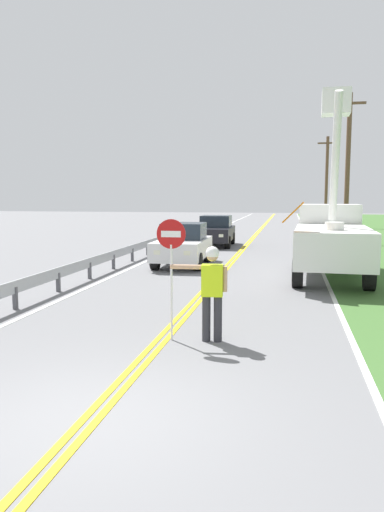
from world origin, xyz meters
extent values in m
plane|color=slate|center=(0.00, 0.00, 0.00)|extent=(160.00, 160.00, 0.00)
cube|color=yellow|center=(-0.09, 20.00, 0.01)|extent=(0.11, 110.00, 0.01)
cube|color=yellow|center=(0.09, 20.00, 0.01)|extent=(0.11, 110.00, 0.01)
cube|color=silver|center=(3.60, 20.00, 0.01)|extent=(0.12, 110.00, 0.01)
cube|color=silver|center=(-3.60, 20.00, 0.01)|extent=(0.12, 110.00, 0.01)
cylinder|color=#2D2D33|center=(1.07, 3.56, 0.44)|extent=(0.16, 0.16, 0.88)
cylinder|color=#2D2D33|center=(0.85, 3.54, 0.44)|extent=(0.16, 0.16, 0.88)
cube|color=#C6EA19|center=(0.96, 3.55, 1.18)|extent=(0.42, 0.27, 0.60)
cylinder|color=tan|center=(0.46, 3.51, 1.43)|extent=(0.61, 0.14, 0.09)
cylinder|color=tan|center=(1.20, 3.57, 1.21)|extent=(0.09, 0.09, 0.48)
sphere|color=tan|center=(0.96, 3.55, 1.65)|extent=(0.22, 0.22, 0.22)
sphere|color=white|center=(0.96, 3.55, 1.70)|extent=(0.25, 0.25, 0.25)
cylinder|color=silver|center=(0.18, 3.48, 0.92)|extent=(0.04, 0.04, 1.85)
cylinder|color=#B71414|center=(0.18, 3.48, 2.05)|extent=(0.56, 0.03, 0.56)
cube|color=white|center=(0.18, 3.47, 2.05)|extent=(0.38, 0.01, 0.12)
cube|color=white|center=(3.73, 10.57, 1.21)|extent=(2.49, 4.69, 1.10)
cube|color=white|center=(3.87, 14.01, 1.46)|extent=(2.29, 2.19, 2.00)
cube|color=#1E2833|center=(3.91, 15.04, 1.76)|extent=(1.98, 0.14, 0.90)
cylinder|color=silver|center=(3.69, 9.65, 1.88)|extent=(0.56, 0.56, 0.24)
cylinder|color=silver|center=(3.72, 10.56, 3.90)|extent=(0.33, 2.05, 3.89)
cube|color=white|center=(3.76, 11.47, 5.79)|extent=(0.94, 0.94, 0.80)
cube|color=orange|center=(2.47, 8.82, 2.31)|extent=(0.63, 0.82, 0.59)
cylinder|color=black|center=(2.83, 13.86, 0.46)|extent=(0.36, 0.93, 0.92)
cylinder|color=black|center=(4.89, 13.77, 0.46)|extent=(0.36, 0.93, 0.92)
cylinder|color=black|center=(2.65, 9.57, 0.46)|extent=(0.36, 0.93, 0.92)
cylinder|color=black|center=(4.71, 9.49, 0.46)|extent=(0.36, 0.93, 0.92)
cube|color=silver|center=(-1.80, 13.54, 0.70)|extent=(1.94, 4.14, 0.72)
cube|color=#1E2833|center=(-1.80, 13.79, 1.38)|extent=(1.66, 1.76, 0.64)
cube|color=#EAEACC|center=(-1.20, 11.53, 0.75)|extent=(0.24, 0.07, 0.16)
cube|color=#EAEACC|center=(-2.30, 11.50, 0.75)|extent=(0.24, 0.07, 0.16)
cylinder|color=black|center=(-0.95, 12.29, 0.34)|extent=(0.30, 0.69, 0.68)
cylinder|color=black|center=(-2.59, 12.25, 0.34)|extent=(0.30, 0.69, 0.68)
cylinder|color=black|center=(-1.01, 14.83, 0.34)|extent=(0.30, 0.69, 0.68)
cylinder|color=black|center=(-2.65, 14.79, 0.34)|extent=(0.30, 0.69, 0.68)
cube|color=black|center=(-1.67, 21.54, 0.70)|extent=(1.93, 4.14, 0.72)
cube|color=#1E2833|center=(-1.68, 21.79, 1.38)|extent=(1.66, 1.76, 0.64)
cube|color=#EAEACC|center=(-1.08, 19.53, 0.75)|extent=(0.24, 0.07, 0.16)
cube|color=#EAEACC|center=(-2.18, 19.50, 0.75)|extent=(0.24, 0.07, 0.16)
cylinder|color=black|center=(-0.82, 20.29, 0.34)|extent=(0.29, 0.69, 0.68)
cylinder|color=black|center=(-2.46, 20.26, 0.34)|extent=(0.29, 0.69, 0.68)
cylinder|color=black|center=(-0.88, 22.83, 0.34)|extent=(0.29, 0.69, 0.68)
cylinder|color=black|center=(-2.52, 22.80, 0.34)|extent=(0.29, 0.69, 0.68)
cylinder|color=brown|center=(5.68, 25.08, 4.38)|extent=(0.28, 0.28, 8.76)
cube|color=brown|center=(5.68, 25.08, 8.16)|extent=(1.80, 0.14, 0.14)
cylinder|color=brown|center=(5.69, 42.08, 4.14)|extent=(0.28, 0.28, 8.28)
cube|color=brown|center=(5.69, 42.08, 7.68)|extent=(1.80, 0.14, 0.14)
cube|color=#9EA0A3|center=(-4.20, 15.55, 0.55)|extent=(0.06, 32.00, 0.32)
cube|color=#4C4C51|center=(-4.20, 5.27, 0.28)|extent=(0.10, 0.10, 0.55)
cube|color=#4C4C51|center=(-4.20, 7.55, 0.28)|extent=(0.10, 0.10, 0.55)
cube|color=#4C4C51|center=(-4.20, 9.84, 0.28)|extent=(0.10, 0.10, 0.55)
cube|color=#4C4C51|center=(-4.20, 12.12, 0.28)|extent=(0.10, 0.10, 0.55)
cube|color=#4C4C51|center=(-4.20, 14.41, 0.28)|extent=(0.10, 0.10, 0.55)
cube|color=#4C4C51|center=(-4.20, 16.70, 0.28)|extent=(0.10, 0.10, 0.55)
cube|color=#4C4C51|center=(-4.20, 18.98, 0.28)|extent=(0.10, 0.10, 0.55)
cube|color=#4C4C51|center=(-4.20, 21.27, 0.28)|extent=(0.10, 0.10, 0.55)
cube|color=#4C4C51|center=(-4.20, 23.55, 0.28)|extent=(0.10, 0.10, 0.55)
cube|color=#4C4C51|center=(-4.20, 25.84, 0.28)|extent=(0.10, 0.10, 0.55)
cube|color=#4C4C51|center=(-4.20, 28.12, 0.28)|extent=(0.10, 0.10, 0.55)
cube|color=#4C4C51|center=(-4.20, 30.41, 0.28)|extent=(0.10, 0.10, 0.55)
camera|label=1|loc=(2.36, -5.41, 2.74)|focal=34.24mm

